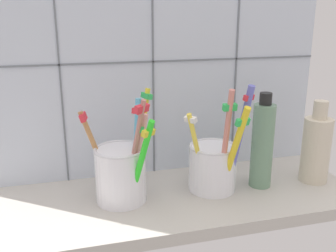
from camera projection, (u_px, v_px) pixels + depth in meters
counter_slab at (169, 202)px, 64.41cm from camera, size 64.00×22.00×2.00cm
tile_wall_back at (152, 63)px, 69.27cm from camera, size 64.00×2.20×45.00cm
toothbrush_cup_left at (122, 171)px, 61.44cm from camera, size 11.56×10.71×18.00cm
toothbrush_cup_right at (214, 164)px, 65.22cm from camera, size 10.58×11.86×18.95cm
ceramic_vase at (316, 148)px, 68.44cm from camera, size 4.93×4.93×14.77cm
soap_bottle at (263, 145)px, 65.79cm from camera, size 3.75×3.75×16.61cm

